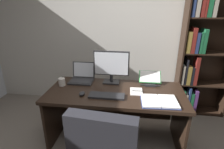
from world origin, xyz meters
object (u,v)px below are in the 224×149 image
Objects in this scene: desk at (116,102)px; open_binder at (159,101)px; monitor at (111,67)px; reading_stand_with_book at (150,78)px; computer_mouse at (82,94)px; pen at (138,91)px; notepad at (136,91)px; keyboard at (107,96)px; bookshelf at (200,54)px; laptop at (82,77)px; coffee_mug at (62,82)px.

open_binder reaches higher than desk.
monitor reaches higher than reading_stand_with_book.
computer_mouse is 0.74× the size of pen.
notepad is at bearing -14.42° from desk.
keyboard is 0.70m from reading_stand_with_book.
reading_stand_with_book is at bearing 94.98° from open_binder.
desk is at bearing 147.60° from open_binder.
reading_stand_with_book is 0.35m from notepad.
bookshelf reaches higher than laptop.
computer_mouse is 0.95m from reading_stand_with_book.
laptop is at bearing 161.75° from notepad.
bookshelf is at bearing 53.71° from open_binder.
notepad is (0.35, -0.25, -0.22)m from monitor.
monitor is at bearing -154.22° from bookshelf.
bookshelf is 1.72m from keyboard.
pen reaches higher than desk.
keyboard is at bearing -45.31° from laptop.
coffee_mug reaches higher than computer_mouse.
desk is 16.87× the size of coffee_mug.
notepad is at bearing -18.25° from laptop.
open_binder is (0.60, -0.05, -0.00)m from keyboard.
bookshelf is 1.96m from computer_mouse.
keyboard is 1.43× the size of reading_stand_with_book.
bookshelf is (1.24, 0.82, 0.49)m from desk.
pen is at bearing -118.95° from reading_stand_with_book.
desk is 0.77m from coffee_mug.
pen is (-0.96, -0.89, -0.28)m from bookshelf.
notepad is (0.77, -0.25, -0.05)m from laptop.
computer_mouse is at bearing -74.27° from laptop.
reading_stand_with_book reaches higher than desk.
computer_mouse is 0.69m from pen.
coffee_mug is at bearing -163.89° from monitor.
bookshelf reaches higher than computer_mouse.
reading_stand_with_book is at bearing -143.23° from bookshelf.
coffee_mug is (-1.24, 0.28, 0.04)m from open_binder.
computer_mouse reaches higher than notepad.
open_binder is 0.32m from pen.
desk is 0.60m from laptop.
coffee_mug is at bearing 176.34° from notepad.
keyboard is at bearing -153.59° from notepad.
keyboard is at bearing -90.00° from monitor.
open_binder is at bearing -81.93° from reading_stand_with_book.
computer_mouse is (-0.39, -0.24, 0.22)m from desk.
pen is at bearing -13.42° from desk.
laptop is at bearing -159.94° from bookshelf.
coffee_mug is (-0.64, 0.23, 0.04)m from keyboard.
pen is (0.37, 0.17, 0.00)m from keyboard.
laptop is at bearing -177.59° from reading_stand_with_book.
open_binder is (1.02, -0.47, -0.04)m from laptop.
notepad is at bearing 14.89° from computer_mouse.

